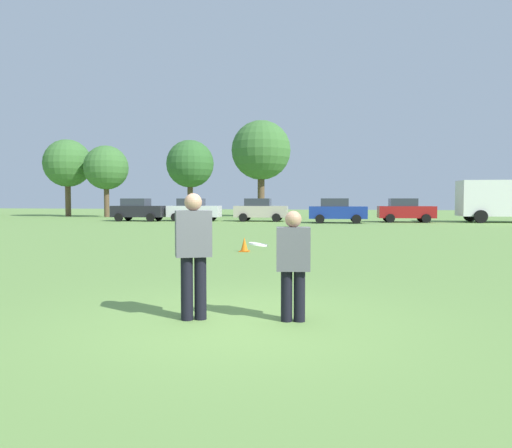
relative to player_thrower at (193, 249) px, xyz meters
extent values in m
plane|color=#6B9347|center=(0.63, 0.03, -1.02)|extent=(162.06, 162.06, 0.00)
cylinder|color=black|center=(-0.09, -0.04, -0.57)|extent=(0.17, 0.17, 0.91)
cylinder|color=black|center=(0.09, 0.04, -0.57)|extent=(0.17, 0.17, 0.91)
cube|color=#595960|center=(0.00, 0.00, 0.22)|extent=(0.58, 0.47, 0.66)
sphere|color=tan|center=(0.00, 0.00, 0.66)|extent=(0.25, 0.25, 0.25)
cylinder|color=black|center=(1.50, 0.21, -0.66)|extent=(0.16, 0.16, 0.72)
cylinder|color=black|center=(1.32, 0.18, -0.66)|extent=(0.16, 0.16, 0.72)
cube|color=#595960|center=(1.41, 0.19, 0.01)|extent=(0.51, 0.35, 0.61)
sphere|color=tan|center=(1.41, 0.19, 0.43)|extent=(0.23, 0.23, 0.23)
cylinder|color=white|center=(0.92, 0.12, 0.07)|extent=(0.27, 0.27, 0.07)
cube|color=#D8590C|center=(-1.48, 9.38, -1.01)|extent=(0.32, 0.32, 0.03)
cone|color=orange|center=(-1.48, 9.38, -0.77)|extent=(0.24, 0.24, 0.45)
cube|color=black|center=(-15.37, 30.98, -0.24)|extent=(4.33, 2.13, 0.90)
cube|color=#2D333D|center=(-15.62, 30.96, 0.48)|extent=(2.12, 1.79, 0.64)
cylinder|color=black|center=(-14.15, 32.08, -0.69)|extent=(0.68, 0.27, 0.66)
cylinder|color=black|center=(-13.99, 30.08, -0.69)|extent=(0.68, 0.27, 0.66)
cylinder|color=black|center=(-16.74, 31.87, -0.69)|extent=(0.68, 0.27, 0.66)
cylinder|color=black|center=(-16.59, 29.88, -0.69)|extent=(0.68, 0.27, 0.66)
cube|color=silver|center=(-11.06, 32.07, -0.24)|extent=(4.33, 2.13, 0.90)
cube|color=#2D333D|center=(-11.31, 32.05, 0.48)|extent=(2.12, 1.79, 0.64)
cylinder|color=black|center=(-9.84, 33.17, -0.69)|extent=(0.68, 0.27, 0.66)
cylinder|color=black|center=(-9.68, 31.18, -0.69)|extent=(0.68, 0.27, 0.66)
cylinder|color=black|center=(-12.43, 32.97, -0.69)|extent=(0.68, 0.27, 0.66)
cylinder|color=black|center=(-12.28, 30.97, -0.69)|extent=(0.68, 0.27, 0.66)
cube|color=#B7AD99|center=(-5.62, 32.57, -0.24)|extent=(4.33, 2.13, 0.90)
cube|color=#2D333D|center=(-5.87, 32.55, 0.48)|extent=(2.12, 1.79, 0.64)
cylinder|color=black|center=(-4.40, 33.67, -0.69)|extent=(0.68, 0.27, 0.66)
cylinder|color=black|center=(-4.25, 31.68, -0.69)|extent=(0.68, 0.27, 0.66)
cylinder|color=black|center=(-7.00, 33.46, -0.69)|extent=(0.68, 0.27, 0.66)
cylinder|color=black|center=(-6.84, 31.47, -0.69)|extent=(0.68, 0.27, 0.66)
cube|color=navy|center=(0.52, 30.81, -0.24)|extent=(4.33, 2.13, 0.90)
cube|color=#2D333D|center=(0.27, 30.79, 0.48)|extent=(2.12, 1.79, 0.64)
cylinder|color=black|center=(1.73, 31.91, -0.69)|extent=(0.68, 0.27, 0.66)
cylinder|color=black|center=(1.89, 29.92, -0.69)|extent=(0.68, 0.27, 0.66)
cylinder|color=black|center=(-0.86, 31.71, -0.69)|extent=(0.68, 0.27, 0.66)
cylinder|color=black|center=(-0.70, 29.72, -0.69)|extent=(0.68, 0.27, 0.66)
cube|color=maroon|center=(5.57, 33.25, -0.24)|extent=(4.33, 2.13, 0.90)
cube|color=#2D333D|center=(5.32, 33.23, 0.48)|extent=(2.12, 1.79, 0.64)
cylinder|color=black|center=(6.79, 34.35, -0.69)|extent=(0.68, 0.27, 0.66)
cylinder|color=black|center=(6.95, 32.36, -0.69)|extent=(0.68, 0.27, 0.66)
cylinder|color=black|center=(4.19, 34.15, -0.69)|extent=(0.68, 0.27, 0.66)
cylinder|color=black|center=(4.35, 32.15, -0.69)|extent=(0.68, 0.27, 0.66)
cube|color=white|center=(12.92, 34.39, 0.81)|extent=(6.98, 3.03, 2.70)
cylinder|color=black|center=(10.61, 35.58, -0.54)|extent=(0.98, 0.35, 0.96)
cylinder|color=black|center=(10.82, 32.85, -0.54)|extent=(0.98, 0.35, 0.96)
cylinder|color=brown|center=(-27.42, 39.93, 0.68)|extent=(0.57, 0.57, 3.40)
sphere|color=#3D7033|center=(-27.42, 39.93, 4.45)|extent=(4.86, 4.86, 4.86)
cylinder|color=brown|center=(-22.59, 39.02, 0.50)|extent=(0.51, 0.51, 3.05)
sphere|color=#3D7033|center=(-22.59, 39.02, 3.88)|extent=(4.36, 4.36, 4.36)
cylinder|color=brown|center=(-14.40, 40.56, 0.61)|extent=(0.55, 0.55, 3.27)
sphere|color=#33662D|center=(-14.40, 40.56, 4.24)|extent=(4.67, 4.67, 4.67)
cylinder|color=brown|center=(-7.77, 43.13, 1.06)|extent=(0.70, 0.70, 4.17)
sphere|color=#3D7033|center=(-7.77, 43.13, 5.68)|extent=(5.96, 5.96, 5.96)
camera|label=1|loc=(2.37, -6.82, 0.70)|focal=35.38mm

